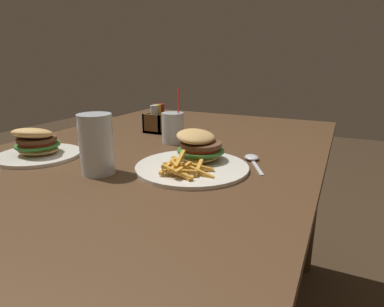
{
  "coord_description": "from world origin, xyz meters",
  "views": [
    {
      "loc": [
        -0.8,
        -0.53,
        1.05
      ],
      "look_at": [
        -0.07,
        -0.19,
        0.81
      ],
      "focal_mm": 30.0,
      "sensor_mm": 36.0,
      "label": 1
    }
  ],
  "objects_px": {
    "spoon": "(252,158)",
    "meal_plate_far": "(37,146)",
    "juice_glass": "(173,129)",
    "condiment_caddy": "(158,121)",
    "beer_glass": "(97,147)",
    "meal_plate_near": "(195,156)"
  },
  "relations": [
    {
      "from": "meal_plate_far",
      "to": "juice_glass",
      "type": "bearing_deg",
      "value": -41.04
    },
    {
      "from": "spoon",
      "to": "meal_plate_far",
      "type": "height_order",
      "value": "meal_plate_far"
    },
    {
      "from": "meal_plate_far",
      "to": "condiment_caddy",
      "type": "height_order",
      "value": "condiment_caddy"
    },
    {
      "from": "spoon",
      "to": "meal_plate_near",
      "type": "bearing_deg",
      "value": 105.02
    },
    {
      "from": "meal_plate_far",
      "to": "beer_glass",
      "type": "bearing_deg",
      "value": -97.15
    },
    {
      "from": "meal_plate_far",
      "to": "condiment_caddy",
      "type": "distance_m",
      "value": 0.48
    },
    {
      "from": "condiment_caddy",
      "to": "meal_plate_far",
      "type": "bearing_deg",
      "value": 162.91
    },
    {
      "from": "meal_plate_far",
      "to": "condiment_caddy",
      "type": "relative_size",
      "value": 2.23
    },
    {
      "from": "spoon",
      "to": "condiment_caddy",
      "type": "height_order",
      "value": "condiment_caddy"
    },
    {
      "from": "spoon",
      "to": "meal_plate_far",
      "type": "distance_m",
      "value": 0.64
    },
    {
      "from": "meal_plate_far",
      "to": "condiment_caddy",
      "type": "bearing_deg",
      "value": -17.09
    },
    {
      "from": "juice_glass",
      "to": "spoon",
      "type": "relative_size",
      "value": 1.22
    },
    {
      "from": "juice_glass",
      "to": "spoon",
      "type": "height_order",
      "value": "juice_glass"
    },
    {
      "from": "juice_glass",
      "to": "condiment_caddy",
      "type": "height_order",
      "value": "juice_glass"
    },
    {
      "from": "beer_glass",
      "to": "condiment_caddy",
      "type": "distance_m",
      "value": 0.5
    },
    {
      "from": "juice_glass",
      "to": "meal_plate_far",
      "type": "height_order",
      "value": "juice_glass"
    },
    {
      "from": "beer_glass",
      "to": "juice_glass",
      "type": "xyz_separation_m",
      "value": [
        0.36,
        -0.02,
        -0.02
      ]
    },
    {
      "from": "meal_plate_near",
      "to": "meal_plate_far",
      "type": "xyz_separation_m",
      "value": [
        -0.13,
        0.46,
        0.0
      ]
    },
    {
      "from": "meal_plate_near",
      "to": "condiment_caddy",
      "type": "xyz_separation_m",
      "value": [
        0.33,
        0.32,
        0.02
      ]
    },
    {
      "from": "spoon",
      "to": "condiment_caddy",
      "type": "distance_m",
      "value": 0.5
    },
    {
      "from": "meal_plate_near",
      "to": "beer_glass",
      "type": "xyz_separation_m",
      "value": [
        -0.16,
        0.2,
        0.04
      ]
    },
    {
      "from": "beer_glass",
      "to": "condiment_caddy",
      "type": "height_order",
      "value": "beer_glass"
    }
  ]
}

